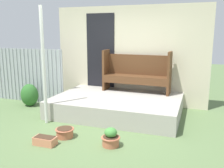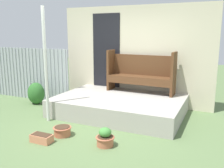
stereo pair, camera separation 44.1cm
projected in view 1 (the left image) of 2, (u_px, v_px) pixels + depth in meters
The scene contains 10 objects.
ground_plane at pixel (98, 127), 5.11m from camera, with size 24.00×24.00×0.00m, color #5B7547.
porch_slab at pixel (117, 105), 5.95m from camera, with size 2.94×1.97×0.41m.
house_wall at pixel (128, 55), 6.68m from camera, with size 4.14×0.08×2.60m.
fence_corrugated at pixel (20, 75), 7.02m from camera, with size 2.75×0.05×1.48m.
support_post at pixel (44, 67), 5.14m from camera, with size 0.07×0.07×2.44m.
bench at pixel (137, 71), 6.38m from camera, with size 1.74×0.46×1.06m.
flower_pot_left at pixel (65, 132), 4.62m from camera, with size 0.35×0.35×0.18m.
flower_pot_middle at pixel (111, 138), 4.25m from camera, with size 0.33×0.33×0.33m.
planter_box_rect at pixel (45, 141), 4.31m from camera, with size 0.39×0.20×0.15m.
shrub_by_fence at pixel (30, 95), 6.57m from camera, with size 0.47×0.42×0.59m.
Camera 1 is at (1.87, -4.45, 1.91)m, focal length 40.00 mm.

